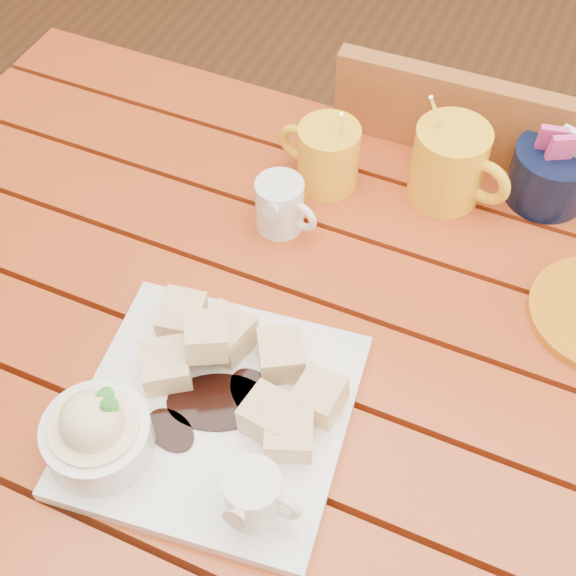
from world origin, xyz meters
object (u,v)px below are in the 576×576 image
at_px(dessert_plate, 189,413).
at_px(coffee_mug_right, 451,164).
at_px(table, 292,383).
at_px(coffee_mug_left, 327,155).
at_px(chair_far, 462,230).

height_order(dessert_plate, coffee_mug_right, coffee_mug_right).
relative_size(table, coffee_mug_left, 8.84).
relative_size(coffee_mug_left, chair_far, 0.16).
bearing_deg(chair_far, table, 75.42).
height_order(table, chair_far, chair_far).
bearing_deg(dessert_plate, coffee_mug_left, 91.54).
xyz_separation_m(dessert_plate, coffee_mug_right, (0.14, 0.44, 0.02)).
bearing_deg(chair_far, coffee_mug_left, 52.24).
bearing_deg(table, coffee_mug_left, 103.82).
bearing_deg(chair_far, dessert_plate, 74.02).
bearing_deg(table, dessert_plate, -108.25).
height_order(coffee_mug_right, chair_far, coffee_mug_right).
relative_size(coffee_mug_right, chair_far, 0.18).
distance_m(dessert_plate, chair_far, 0.72).
distance_m(dessert_plate, coffee_mug_left, 0.40).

